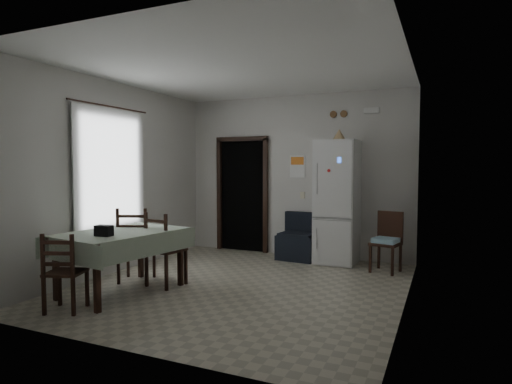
{
  "coord_description": "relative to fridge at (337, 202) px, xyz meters",
  "views": [
    {
      "loc": [
        2.49,
        -5.13,
        1.62
      ],
      "look_at": [
        0.0,
        0.5,
        1.25
      ],
      "focal_mm": 30.0,
      "sensor_mm": 36.0,
      "label": 1
    }
  ],
  "objects": [
    {
      "name": "ground",
      "position": [
        -0.85,
        -1.93,
        -1.03
      ],
      "size": [
        4.5,
        4.5,
        0.0
      ],
      "primitive_type": "plane",
      "color": "#A8A089",
      "rests_on": "ground"
    },
    {
      "name": "ceiling",
      "position": [
        -0.85,
        -1.93,
        1.87
      ],
      "size": [
        4.2,
        4.5,
        0.02
      ],
      "primitive_type": null,
      "color": "white",
      "rests_on": "ground"
    },
    {
      "name": "wall_back",
      "position": [
        -0.85,
        0.32,
        0.42
      ],
      "size": [
        4.2,
        0.02,
        2.9
      ],
      "primitive_type": null,
      "color": "beige",
      "rests_on": "ground"
    },
    {
      "name": "wall_front",
      "position": [
        -0.85,
        -4.18,
        0.42
      ],
      "size": [
        4.2,
        0.02,
        2.9
      ],
      "primitive_type": null,
      "color": "beige",
      "rests_on": "ground"
    },
    {
      "name": "wall_left",
      "position": [
        -2.95,
        -1.93,
        0.42
      ],
      "size": [
        0.02,
        4.5,
        2.9
      ],
      "primitive_type": null,
      "color": "beige",
      "rests_on": "ground"
    },
    {
      "name": "wall_right",
      "position": [
        1.25,
        -1.93,
        0.42
      ],
      "size": [
        0.02,
        4.5,
        2.9
      ],
      "primitive_type": null,
      "color": "beige",
      "rests_on": "ground"
    },
    {
      "name": "doorway",
      "position": [
        -1.9,
        0.52,
        0.03
      ],
      "size": [
        1.06,
        0.52,
        2.22
      ],
      "color": "black",
      "rests_on": "ground"
    },
    {
      "name": "window_recess",
      "position": [
        -3.0,
        -2.13,
        0.52
      ],
      "size": [
        0.1,
        1.2,
        1.6
      ],
      "primitive_type": "cube",
      "color": "silver",
      "rests_on": "ground"
    },
    {
      "name": "curtain",
      "position": [
        -2.89,
        -2.13,
        0.52
      ],
      "size": [
        0.02,
        1.45,
        1.85
      ],
      "primitive_type": "cube",
      "color": "silver",
      "rests_on": "ground"
    },
    {
      "name": "curtain_rod",
      "position": [
        -2.88,
        -2.13,
        1.47
      ],
      "size": [
        0.02,
        1.6,
        0.02
      ],
      "primitive_type": "cylinder",
      "rotation": [
        1.57,
        0.0,
        0.0
      ],
      "color": "black",
      "rests_on": "ground"
    },
    {
      "name": "calendar",
      "position": [
        -0.8,
        0.31,
        0.59
      ],
      "size": [
        0.28,
        0.02,
        0.4
      ],
      "primitive_type": "cube",
      "color": "white",
      "rests_on": "ground"
    },
    {
      "name": "calendar_image",
      "position": [
        -0.8,
        0.3,
        0.69
      ],
      "size": [
        0.24,
        0.01,
        0.14
      ],
      "primitive_type": "cube",
      "color": "orange",
      "rests_on": "ground"
    },
    {
      "name": "light_switch",
      "position": [
        -0.7,
        0.31,
        0.07
      ],
      "size": [
        0.08,
        0.02,
        0.12
      ],
      "primitive_type": "cube",
      "color": "beige",
      "rests_on": "ground"
    },
    {
      "name": "vent_left",
      "position": [
        -0.15,
        0.3,
        1.49
      ],
      "size": [
        0.12,
        0.03,
        0.12
      ],
      "primitive_type": "cylinder",
      "rotation": [
        1.57,
        0.0,
        0.0
      ],
      "color": "brown",
      "rests_on": "ground"
    },
    {
      "name": "vent_right",
      "position": [
        0.03,
        0.3,
        1.49
      ],
      "size": [
        0.12,
        0.03,
        0.12
      ],
      "primitive_type": "cylinder",
      "rotation": [
        1.57,
        0.0,
        0.0
      ],
      "color": "brown",
      "rests_on": "ground"
    },
    {
      "name": "emergency_light",
      "position": [
        0.5,
        0.28,
        1.52
      ],
      "size": [
        0.25,
        0.07,
        0.09
      ],
      "primitive_type": "cube",
      "color": "white",
      "rests_on": "ground"
    },
    {
      "name": "fridge",
      "position": [
        0.0,
        0.0,
        0.0
      ],
      "size": [
        0.68,
        0.68,
        2.05
      ],
      "primitive_type": null,
      "rotation": [
        0.0,
        0.0,
        -0.02
      ],
      "color": "silver",
      "rests_on": "ground"
    },
    {
      "name": "tan_cone",
      "position": [
        0.02,
        0.02,
        1.12
      ],
      "size": [
        0.23,
        0.23,
        0.18
      ],
      "primitive_type": "cone",
      "rotation": [
        0.0,
        0.0,
        -0.02
      ],
      "color": "tan",
      "rests_on": "fridge"
    },
    {
      "name": "navy_seat",
      "position": [
        -0.67,
        0.0,
        -0.63
      ],
      "size": [
        0.71,
        0.69,
        0.8
      ],
      "primitive_type": null,
      "rotation": [
        0.0,
        0.0,
        -0.08
      ],
      "color": "black",
      "rests_on": "ground"
    },
    {
      "name": "corner_chair",
      "position": [
        0.84,
        -0.35,
        -0.56
      ],
      "size": [
        0.48,
        0.48,
        0.92
      ],
      "primitive_type": null,
      "rotation": [
        0.0,
        0.0,
        -0.24
      ],
      "color": "black",
      "rests_on": "ground"
    },
    {
      "name": "dining_table",
      "position": [
        -2.12,
        -2.81,
        -0.63
      ],
      "size": [
        1.24,
        1.67,
        0.79
      ],
      "primitive_type": null,
      "rotation": [
        0.0,
        0.0,
        -0.17
      ],
      "color": "#96A78F",
      "rests_on": "ground"
    },
    {
      "name": "black_bag",
      "position": [
        -2.06,
        -3.18,
        -0.17
      ],
      "size": [
        0.21,
        0.14,
        0.13
      ],
      "primitive_type": "cube",
      "rotation": [
        0.0,
        0.0,
        0.09
      ],
      "color": "black",
      "rests_on": "dining_table"
    },
    {
      "name": "dining_chair_far_left",
      "position": [
        -2.32,
        -2.28,
        -0.5
      ],
      "size": [
        0.58,
        0.58,
        1.05
      ],
      "primitive_type": null,
      "rotation": [
        0.0,
        0.0,
        3.51
      ],
      "color": "black",
      "rests_on": "ground"
    },
    {
      "name": "dining_chair_far_right",
      "position": [
        -1.8,
        -2.31,
        -0.52
      ],
      "size": [
        0.5,
        0.5,
        1.0
      ],
      "primitive_type": null,
      "rotation": [
        0.0,
        0.0,
        2.98
      ],
      "color": "black",
      "rests_on": "ground"
    },
    {
      "name": "dining_chair_near_head",
      "position": [
        -2.22,
        -3.61,
        -0.58
      ],
      "size": [
        0.49,
        0.49,
        0.89
      ],
      "primitive_type": null,
      "rotation": [
        0.0,
        0.0,
        3.5
      ],
      "color": "black",
      "rests_on": "ground"
    }
  ]
}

